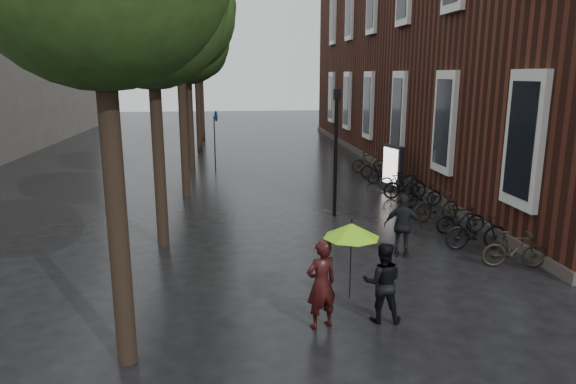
{
  "coord_description": "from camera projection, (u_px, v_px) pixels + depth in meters",
  "views": [
    {
      "loc": [
        -2.26,
        -6.97,
        4.69
      ],
      "look_at": [
        -0.69,
        6.15,
        1.63
      ],
      "focal_mm": 32.0,
      "sensor_mm": 36.0,
      "label": 1
    }
  ],
  "objects": [
    {
      "name": "ad_lightbox",
      "position": [
        393.0,
        167.0,
        21.2
      ],
      "size": [
        0.28,
        1.2,
        1.81
      ],
      "rotation": [
        0.0,
        0.0,
        0.27
      ],
      "color": "black",
      "rests_on": "ground"
    },
    {
      "name": "parked_bicycles",
      "position": [
        411.0,
        188.0,
        19.23
      ],
      "size": [
        2.04,
        13.3,
        1.04
      ],
      "color": "black",
      "rests_on": "ground"
    },
    {
      "name": "brick_building",
      "position": [
        470.0,
        48.0,
        26.74
      ],
      "size": [
        10.2,
        33.2,
        12.0
      ],
      "color": "#38160F",
      "rests_on": "ground"
    },
    {
      "name": "person_burgundy",
      "position": [
        321.0,
        284.0,
        9.54
      ],
      "size": [
        0.73,
        0.61,
        1.73
      ],
      "primitive_type": "imported",
      "rotation": [
        0.0,
        0.0,
        3.5
      ],
      "color": "black",
      "rests_on": "ground"
    },
    {
      "name": "ground",
      "position": [
        378.0,
        379.0,
        8.06
      ],
      "size": [
        120.0,
        120.0,
        0.0
      ],
      "primitive_type": "plane",
      "color": "black"
    },
    {
      "name": "lime_umbrella",
      "position": [
        351.0,
        230.0,
        9.41
      ],
      "size": [
        1.06,
        1.06,
        1.56
      ],
      "rotation": [
        0.0,
        0.0,
        0.09
      ],
      "color": "black",
      "rests_on": "ground"
    },
    {
      "name": "lamp_post",
      "position": [
        336.0,
        141.0,
        16.74
      ],
      "size": [
        0.22,
        0.22,
        4.2
      ],
      "rotation": [
        0.0,
        0.0,
        0.38
      ],
      "color": "black",
      "rests_on": "ground"
    },
    {
      "name": "pedestrian_walking",
      "position": [
        403.0,
        226.0,
        13.29
      ],
      "size": [
        1.06,
        0.75,
        1.67
      ],
      "primitive_type": "imported",
      "rotation": [
        0.0,
        0.0,
        2.75
      ],
      "color": "black",
      "rests_on": "ground"
    },
    {
      "name": "person_black",
      "position": [
        382.0,
        282.0,
        9.81
      ],
      "size": [
        0.87,
        0.74,
        1.58
      ],
      "primitive_type": "imported",
      "rotation": [
        0.0,
        0.0,
        2.94
      ],
      "color": "black",
      "rests_on": "ground"
    },
    {
      "name": "cycle_sign",
      "position": [
        215.0,
        131.0,
        25.52
      ],
      "size": [
        0.15,
        0.53,
        2.89
      ],
      "rotation": [
        0.0,
        0.0,
        0.29
      ],
      "color": "#262628",
      "rests_on": "ground"
    },
    {
      "name": "street_trees",
      "position": [
        183.0,
        33.0,
        21.56
      ],
      "size": [
        4.33,
        34.03,
        8.91
      ],
      "color": "black",
      "rests_on": "ground"
    }
  ]
}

